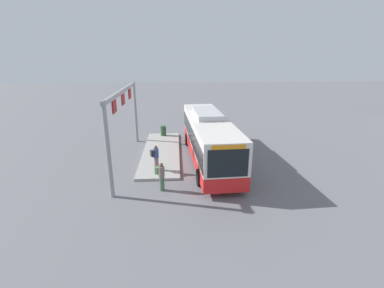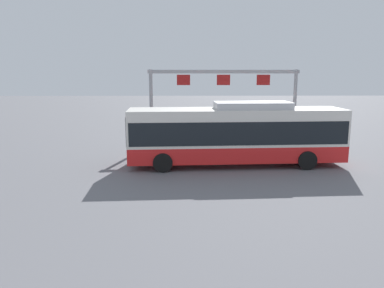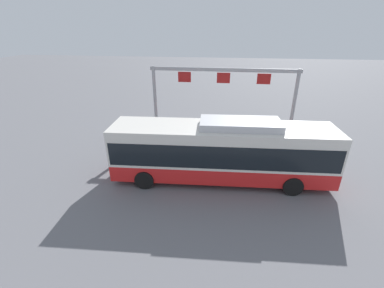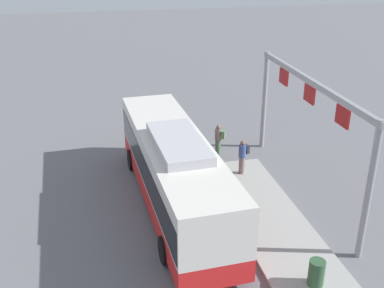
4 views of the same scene
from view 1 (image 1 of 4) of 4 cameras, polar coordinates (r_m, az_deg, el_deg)
ground_plane at (r=19.80m, az=3.43°, el=-3.32°), size 120.00×120.00×0.00m
platform_curb at (r=21.24m, az=-6.51°, el=-1.66°), size 10.00×2.80×0.16m
bus_main at (r=19.22m, az=3.53°, el=1.72°), size 11.67×3.17×3.46m
person_boarding at (r=15.19m, az=-6.55°, el=-6.69°), size 0.52×0.60×1.67m
person_waiting_near at (r=17.47m, az=-7.68°, el=-2.76°), size 0.50×0.60×1.67m
platform_sign_gantry at (r=18.78m, az=-14.20°, el=7.06°), size 10.28×0.24×5.20m
trash_bin at (r=25.20m, az=-6.09°, el=2.81°), size 0.52×0.52×0.90m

